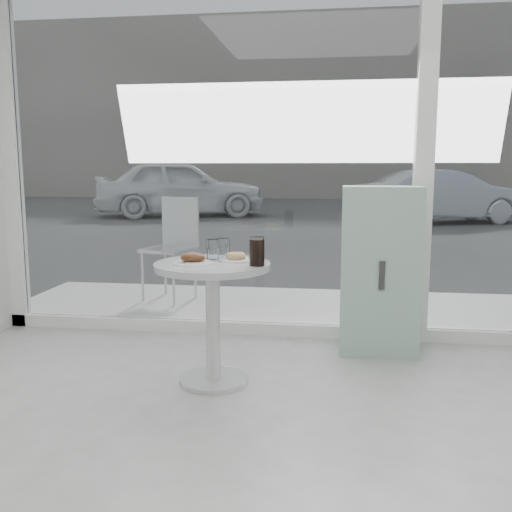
# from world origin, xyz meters

# --- Properties ---
(storefront) EXTENTS (5.00, 0.14, 3.00)m
(storefront) POSITION_xyz_m (0.07, 3.00, 1.71)
(storefront) COLOR white
(storefront) RESTS_ON ground
(main_table) EXTENTS (0.72, 0.72, 0.77)m
(main_table) POSITION_xyz_m (-0.50, 1.90, 0.55)
(main_table) COLOR silver
(main_table) RESTS_ON ground
(patio_deck) EXTENTS (5.60, 1.60, 0.05)m
(patio_deck) POSITION_xyz_m (0.00, 3.80, 0.03)
(patio_deck) COLOR silver
(patio_deck) RESTS_ON ground
(street) EXTENTS (40.00, 24.00, 0.00)m
(street) POSITION_xyz_m (0.00, 16.00, -0.00)
(street) COLOR #373737
(street) RESTS_ON ground
(far_building) EXTENTS (40.00, 2.00, 8.00)m
(far_building) POSITION_xyz_m (0.00, 25.00, 4.00)
(far_building) COLOR gray
(far_building) RESTS_ON ground
(mint_cabinet) EXTENTS (0.57, 0.40, 1.22)m
(mint_cabinet) POSITION_xyz_m (0.58, 2.68, 0.61)
(mint_cabinet) COLOR #99C3AD
(mint_cabinet) RESTS_ON ground
(patio_chair) EXTENTS (0.56, 0.56, 1.01)m
(patio_chair) POSITION_xyz_m (-1.35, 3.98, 0.63)
(patio_chair) COLOR silver
(patio_chair) RESTS_ON patio_deck
(car_white) EXTENTS (5.04, 3.19, 1.60)m
(car_white) POSITION_xyz_m (-4.10, 14.23, 0.80)
(car_white) COLOR white
(car_white) RESTS_ON street
(car_silver) EXTENTS (4.23, 2.60, 1.32)m
(car_silver) POSITION_xyz_m (2.87, 13.12, 0.66)
(car_silver) COLOR #AAAEB2
(car_silver) RESTS_ON street
(plate_fritter) EXTENTS (0.25, 0.25, 0.07)m
(plate_fritter) POSITION_xyz_m (-0.60, 1.84, 0.80)
(plate_fritter) COLOR white
(plate_fritter) RESTS_ON main_table
(plate_donut) EXTENTS (0.21, 0.21, 0.05)m
(plate_donut) POSITION_xyz_m (-0.37, 1.99, 0.79)
(plate_donut) COLOR white
(plate_donut) RESTS_ON main_table
(water_tumbler_a) EXTENTS (0.08, 0.08, 0.13)m
(water_tumbler_a) POSITION_xyz_m (-0.53, 2.04, 0.83)
(water_tumbler_a) COLOR white
(water_tumbler_a) RESTS_ON main_table
(water_tumbler_b) EXTENTS (0.08, 0.08, 0.13)m
(water_tumbler_b) POSITION_xyz_m (-0.46, 2.06, 0.83)
(water_tumbler_b) COLOR white
(water_tumbler_b) RESTS_ON main_table
(cola_glass) EXTENTS (0.09, 0.09, 0.17)m
(cola_glass) POSITION_xyz_m (-0.21, 1.84, 0.85)
(cola_glass) COLOR white
(cola_glass) RESTS_ON main_table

